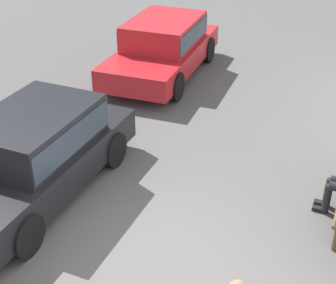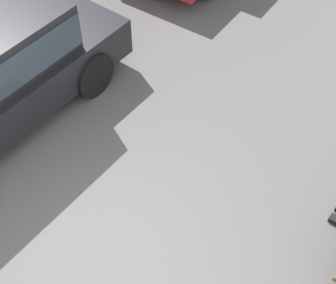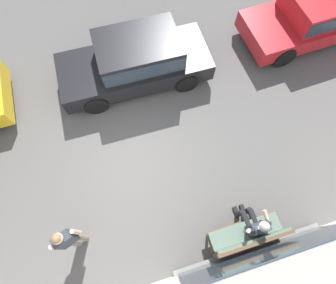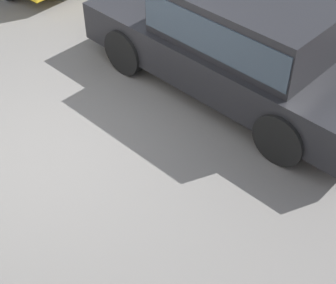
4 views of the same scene
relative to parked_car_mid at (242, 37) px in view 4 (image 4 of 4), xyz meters
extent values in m
plane|color=#565451|center=(0.78, 2.35, -0.81)|extent=(60.00, 60.00, 0.00)
cube|color=black|center=(0.08, 0.00, -0.28)|extent=(4.31, 1.76, 0.57)
cube|color=black|center=(-0.09, 0.00, 0.34)|extent=(2.25, 1.54, 0.67)
cube|color=#28333D|center=(-0.09, 0.00, 0.34)|extent=(2.20, 1.57, 0.47)
cylinder|color=black|center=(1.42, 0.80, -0.47)|extent=(0.68, 0.19, 0.68)
cylinder|color=black|center=(1.40, -0.83, -0.47)|extent=(0.68, 0.19, 0.68)
cylinder|color=black|center=(-1.24, 0.83, -0.47)|extent=(0.68, 0.19, 0.68)
camera|label=1|loc=(5.96, 4.95, 4.46)|focal=55.00mm
camera|label=2|loc=(2.48, 4.95, 4.41)|focal=55.00mm
camera|label=3|loc=(0.57, 4.95, 5.93)|focal=28.00mm
camera|label=4|loc=(-3.29, 4.95, 3.56)|focal=55.00mm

